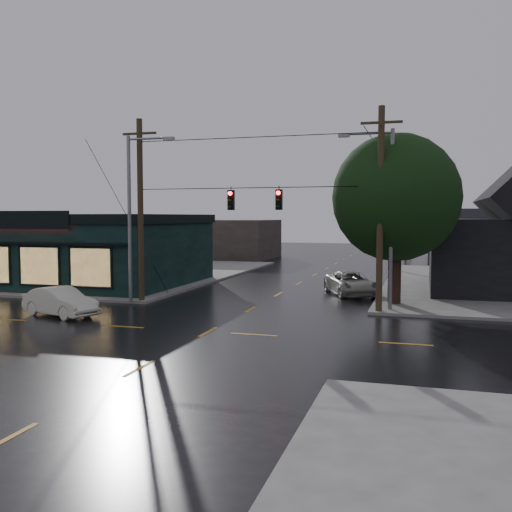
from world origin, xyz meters
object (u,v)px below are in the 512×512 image
(utility_pole_nw, at_px, (142,303))
(sedan_cream, at_px, (60,302))
(corner_tree, at_px, (396,198))
(suv_silver, at_px, (351,283))
(utility_pole_ne, at_px, (379,314))

(utility_pole_nw, height_order, sedan_cream, utility_pole_nw)
(utility_pole_nw, relative_size, sedan_cream, 2.41)
(sedan_cream, bearing_deg, corner_tree, -44.34)
(corner_tree, distance_m, suv_silver, 6.88)
(suv_silver, bearing_deg, sedan_cream, -162.02)
(utility_pole_nw, height_order, utility_pole_ne, same)
(corner_tree, bearing_deg, utility_pole_nw, -168.19)
(sedan_cream, bearing_deg, utility_pole_nw, -0.73)
(sedan_cream, xyz_separation_m, suv_silver, (12.60, 11.52, 0.01))
(utility_pole_nw, xyz_separation_m, sedan_cream, (-1.75, -4.96, 0.69))
(corner_tree, height_order, utility_pole_ne, corner_tree)
(suv_silver, bearing_deg, utility_pole_ne, -96.32)
(utility_pole_nw, bearing_deg, utility_pole_ne, 0.00)
(corner_tree, height_order, utility_pole_nw, corner_tree)
(utility_pole_ne, bearing_deg, utility_pole_nw, 180.00)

